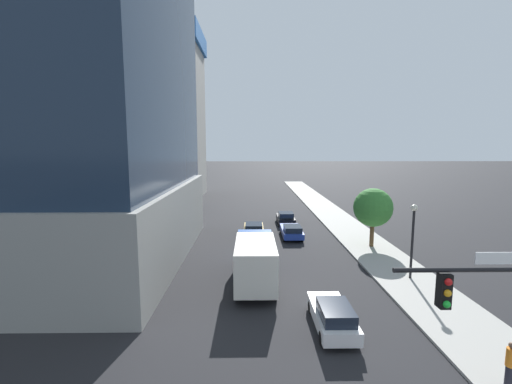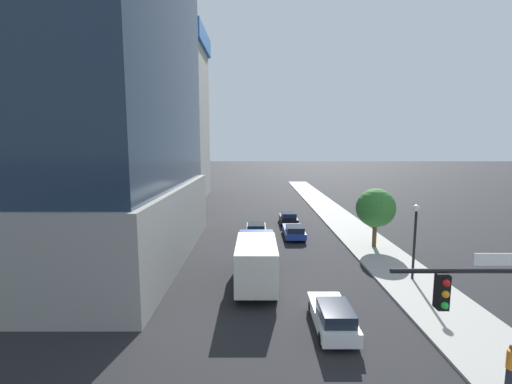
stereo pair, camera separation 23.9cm
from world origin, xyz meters
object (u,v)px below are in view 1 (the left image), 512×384
object	(u,v)px
street_tree	(373,208)
pedestrian_orange_shirt	(510,365)
construction_building	(157,107)
traffic_light_pole	(496,310)
box_truck	(255,258)
street_lamp	(413,229)
car_blue	(292,231)
car_black	(286,218)
car_gold	(254,229)
car_white	(333,315)

from	to	relation	value
street_tree	pedestrian_orange_shirt	bearing A→B (deg)	-93.99
construction_building	traffic_light_pole	distance (m)	57.95
box_truck	street_lamp	bearing A→B (deg)	3.26
car_blue	street_tree	bearing A→B (deg)	-27.98
street_tree	car_black	distance (m)	11.92
construction_building	car_gold	size ratio (longest dim) A/B	8.54
traffic_light_pole	car_gold	size ratio (longest dim) A/B	1.34
car_white	box_truck	bearing A→B (deg)	123.38
traffic_light_pole	car_white	xyz separation A→B (m)	(-3.32, 6.19, -3.36)
street_lamp	car_black	size ratio (longest dim) A/B	1.19
street_tree	car_blue	world-z (taller)	street_tree
construction_building	street_tree	size ratio (longest dim) A/B	7.36
car_blue	traffic_light_pole	bearing A→B (deg)	-81.91
car_white	traffic_light_pole	bearing A→B (deg)	-61.82
street_tree	car_black	bearing A→B (deg)	125.10
construction_building	box_truck	world-z (taller)	construction_building
traffic_light_pole	car_blue	distance (m)	23.82
pedestrian_orange_shirt	car_gold	bearing A→B (deg)	112.15
construction_building	car_blue	xyz separation A→B (m)	(20.22, -28.35, -14.90)
traffic_light_pole	pedestrian_orange_shirt	xyz separation A→B (m)	(2.08, 1.79, -3.02)
street_lamp	car_gold	size ratio (longest dim) A/B	1.13
street_tree	car_white	xyz separation A→B (m)	(-6.65, -13.62, -2.87)
car_black	pedestrian_orange_shirt	xyz separation A→B (m)	(5.40, -27.48, 0.36)
pedestrian_orange_shirt	street_tree	bearing A→B (deg)	86.01
traffic_light_pole	box_truck	xyz separation A→B (m)	(-7.03, 11.83, -2.35)
street_tree	car_white	distance (m)	15.42
street_lamp	pedestrian_orange_shirt	size ratio (longest dim) A/B	2.78
traffic_light_pole	box_truck	bearing A→B (deg)	120.73
pedestrian_orange_shirt	car_white	bearing A→B (deg)	140.81
street_lamp	car_white	size ratio (longest dim) A/B	1.14
construction_building	traffic_light_pole	size ratio (longest dim) A/B	6.35
construction_building	street_lamp	size ratio (longest dim) A/B	7.59
traffic_light_pole	street_tree	xyz separation A→B (m)	(3.33, 19.81, -0.49)
street_tree	car_gold	distance (m)	11.62
construction_building	traffic_light_pole	world-z (taller)	construction_building
street_lamp	car_white	world-z (taller)	street_lamp
street_lamp	car_gold	bearing A→B (deg)	131.55
car_gold	pedestrian_orange_shirt	size ratio (longest dim) A/B	2.47
car_black	pedestrian_orange_shirt	world-z (taller)	pedestrian_orange_shirt
car_black	box_truck	world-z (taller)	box_truck
street_tree	pedestrian_orange_shirt	xyz separation A→B (m)	(-1.26, -18.01, -2.53)
car_blue	car_white	distance (m)	17.15
construction_building	car_blue	size ratio (longest dim) A/B	7.94
street_tree	car_white	bearing A→B (deg)	-116.04
construction_building	car_gold	world-z (taller)	construction_building
car_white	box_truck	xyz separation A→B (m)	(-3.71, 5.63, 1.01)
construction_building	box_truck	size ratio (longest dim) A/B	5.12
traffic_light_pole	street_lamp	xyz separation A→B (m)	(3.38, 12.42, -0.60)
car_blue	car_white	world-z (taller)	car_white
construction_building	car_gold	bearing A→B (deg)	-59.04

